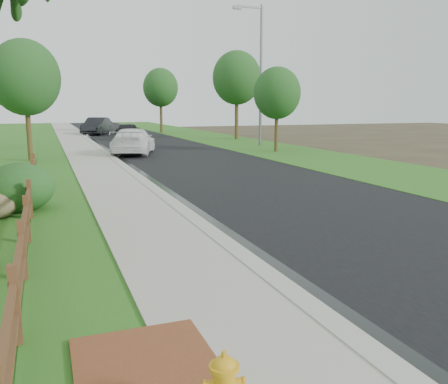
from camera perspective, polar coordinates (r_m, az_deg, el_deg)
name	(u,v)px	position (r m, az deg, el deg)	size (l,w,h in m)	color
ground	(287,317)	(7.14, 7.63, -14.64)	(120.00, 120.00, 0.00)	#362D1D
road	(141,141)	(41.51, -9.95, 6.10)	(8.00, 90.00, 0.02)	black
curb	(90,141)	(40.93, -15.77, 5.88)	(0.40, 90.00, 0.12)	gray
wet_gutter	(95,142)	(40.97, -15.27, 5.86)	(0.50, 90.00, 0.00)	black
sidewalk	(74,142)	(40.84, -17.59, 5.77)	(2.20, 90.00, 0.10)	#A7A291
grass_strip	(49,143)	(40.79, -20.26, 5.57)	(1.60, 90.00, 0.06)	#295F1B
verge_far	(217,139)	(43.33, -0.90, 6.45)	(6.00, 90.00, 0.04)	#295F1B
brick_patch	(152,381)	(5.61, -8.68, -21.56)	(1.60, 2.40, 0.11)	brown
ranch_fence	(28,206)	(12.32, -22.49, -1.61)	(0.12, 16.92, 1.10)	#50311A
white_suv	(133,141)	(30.02, -10.85, 6.02)	(2.22, 5.47, 1.59)	white
dark_car_mid	(129,131)	(43.33, -11.41, 7.22)	(1.74, 4.32, 1.47)	black
dark_car_far	(97,126)	(51.20, -15.05, 7.68)	(1.84, 5.29, 1.74)	black
streetlight	(259,68)	(35.79, 4.18, 14.70)	(2.33, 0.26, 10.08)	slate
shrub_c	(19,188)	(14.64, -23.44, 0.46)	(1.95, 1.95, 1.41)	#19471A
tree_near_left	(25,78)	(27.75, -22.83, 12.56)	(3.64, 3.64, 6.45)	#372A16
tree_near_right	(277,93)	(31.15, 6.40, 11.73)	(3.02, 3.02, 5.44)	#372A16
tree_mid_right	(237,78)	(42.61, 1.54, 13.56)	(4.25, 4.25, 7.71)	#372A16
tree_far_right	(161,88)	(53.12, -7.65, 12.34)	(3.79, 3.79, 6.99)	#372A16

